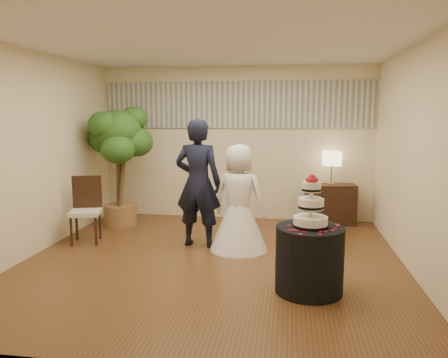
% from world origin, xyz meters
% --- Properties ---
extents(floor, '(5.00, 5.00, 0.00)m').
position_xyz_m(floor, '(0.00, 0.00, 0.00)').
color(floor, brown).
rests_on(floor, ground).
extents(ceiling, '(5.00, 5.00, 0.00)m').
position_xyz_m(ceiling, '(0.00, 0.00, 2.80)').
color(ceiling, white).
rests_on(ceiling, wall_back).
extents(wall_back, '(5.00, 0.06, 2.80)m').
position_xyz_m(wall_back, '(0.00, 2.50, 1.40)').
color(wall_back, beige).
rests_on(wall_back, ground).
extents(wall_front, '(5.00, 0.06, 2.80)m').
position_xyz_m(wall_front, '(0.00, -2.50, 1.40)').
color(wall_front, beige).
rests_on(wall_front, ground).
extents(wall_left, '(0.06, 5.00, 2.80)m').
position_xyz_m(wall_left, '(-2.50, 0.00, 1.40)').
color(wall_left, beige).
rests_on(wall_left, ground).
extents(wall_right, '(0.06, 5.00, 2.80)m').
position_xyz_m(wall_right, '(2.50, 0.00, 1.40)').
color(wall_right, beige).
rests_on(wall_right, ground).
extents(mural_border, '(4.90, 0.02, 0.85)m').
position_xyz_m(mural_border, '(0.00, 2.48, 2.10)').
color(mural_border, '#A5A596').
rests_on(mural_border, wall_back).
extents(groom, '(0.73, 0.52, 1.88)m').
position_xyz_m(groom, '(-0.32, 0.66, 0.94)').
color(groom, black).
rests_on(groom, floor).
extents(bride, '(1.02, 1.02, 1.53)m').
position_xyz_m(bride, '(0.29, 0.57, 0.77)').
color(bride, white).
rests_on(bride, floor).
extents(cake_table, '(0.96, 0.96, 0.73)m').
position_xyz_m(cake_table, '(1.23, -0.83, 0.37)').
color(cake_table, black).
rests_on(cake_table, floor).
extents(wedding_cake, '(0.37, 0.37, 0.58)m').
position_xyz_m(wedding_cake, '(1.23, -0.83, 1.02)').
color(wedding_cake, white).
rests_on(wedding_cake, cake_table).
extents(console, '(0.90, 0.48, 0.71)m').
position_xyz_m(console, '(1.72, 2.25, 0.36)').
color(console, black).
rests_on(console, floor).
extents(table_lamp, '(0.30, 0.30, 0.58)m').
position_xyz_m(table_lamp, '(1.72, 2.25, 1.00)').
color(table_lamp, beige).
rests_on(table_lamp, console).
extents(ficus_tree, '(1.37, 1.37, 2.11)m').
position_xyz_m(ficus_tree, '(-1.93, 1.62, 1.06)').
color(ficus_tree, '#2B5A1C').
rests_on(ficus_tree, floor).
extents(side_chair, '(0.56, 0.58, 1.00)m').
position_xyz_m(side_chair, '(-2.04, 0.55, 0.50)').
color(side_chair, black).
rests_on(side_chair, floor).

